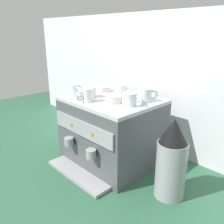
# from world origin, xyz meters

# --- Properties ---
(ground_plane) EXTENTS (4.00, 4.00, 0.00)m
(ground_plane) POSITION_xyz_m (0.00, 0.00, 0.00)
(ground_plane) COLOR #28563D
(tiled_backsplash_wall) EXTENTS (2.80, 0.03, 0.93)m
(tiled_backsplash_wall) POSITION_xyz_m (0.00, 0.37, 0.47)
(tiled_backsplash_wall) COLOR silver
(tiled_backsplash_wall) RESTS_ON ground_plane
(espresso_machine) EXTENTS (0.55, 0.56, 0.42)m
(espresso_machine) POSITION_xyz_m (0.00, -0.00, 0.21)
(espresso_machine) COLOR #4C4C51
(espresso_machine) RESTS_ON ground_plane
(ceramic_cup_0) EXTENTS (0.07, 0.10, 0.06)m
(ceramic_cup_0) POSITION_xyz_m (-0.11, -0.08, 0.45)
(ceramic_cup_0) COLOR silver
(ceramic_cup_0) RESTS_ON espresso_machine
(ceramic_cup_1) EXTENTS (0.11, 0.08, 0.06)m
(ceramic_cup_1) POSITION_xyz_m (-0.04, 0.12, 0.45)
(ceramic_cup_1) COLOR silver
(ceramic_cup_1) RESTS_ON espresso_machine
(ceramic_cup_2) EXTENTS (0.12, 0.08, 0.08)m
(ceramic_cup_2) POSITION_xyz_m (-0.20, -0.13, 0.46)
(ceramic_cup_2) COLOR silver
(ceramic_cup_2) RESTS_ON espresso_machine
(ceramic_cup_3) EXTENTS (0.09, 0.11, 0.08)m
(ceramic_cup_3) POSITION_xyz_m (0.18, 0.09, 0.46)
(ceramic_cup_3) COLOR silver
(ceramic_cup_3) RESTS_ON espresso_machine
(ceramic_cup_4) EXTENTS (0.06, 0.10, 0.08)m
(ceramic_cup_4) POSITION_xyz_m (-0.04, -0.16, 0.46)
(ceramic_cup_4) COLOR silver
(ceramic_cup_4) RESTS_ON espresso_machine
(ceramic_cup_5) EXTENTS (0.12, 0.08, 0.07)m
(ceramic_cup_5) POSITION_xyz_m (0.18, -0.03, 0.46)
(ceramic_cup_5) COLOR silver
(ceramic_cup_5) RESTS_ON espresso_machine
(ceramic_bowl_0) EXTENTS (0.10, 0.10, 0.04)m
(ceramic_bowl_0) POSITION_xyz_m (0.07, -0.05, 0.44)
(ceramic_bowl_0) COLOR beige
(ceramic_bowl_0) RESTS_ON espresso_machine
(ceramic_bowl_1) EXTENTS (0.11, 0.11, 0.04)m
(ceramic_bowl_1) POSITION_xyz_m (-0.17, 0.08, 0.44)
(ceramic_bowl_1) COLOR beige
(ceramic_bowl_1) RESTS_ON espresso_machine
(coffee_grinder) EXTENTS (0.15, 0.15, 0.42)m
(coffee_grinder) POSITION_xyz_m (0.46, -0.04, 0.21)
(coffee_grinder) COLOR #939399
(coffee_grinder) RESTS_ON ground_plane
(milk_pitcher) EXTENTS (0.09, 0.09, 0.13)m
(milk_pitcher) POSITION_xyz_m (-0.38, 0.00, 0.06)
(milk_pitcher) COLOR #B7B7BC
(milk_pitcher) RESTS_ON ground_plane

